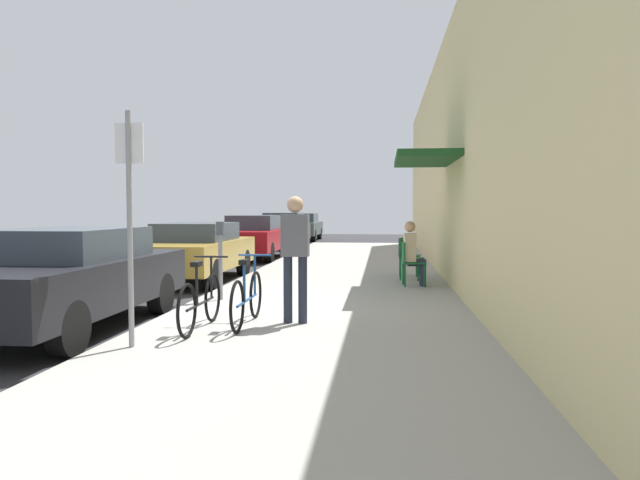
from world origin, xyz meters
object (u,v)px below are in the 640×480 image
street_sign (130,210)px  parked_car_4 (302,226)px  parking_meter (220,254)px  cafe_chair_1 (408,257)px  parked_car_2 (254,236)px  cafe_chair_0 (410,261)px  pedestrian_standing (295,249)px  bicycle_1 (247,298)px  parked_car_0 (67,277)px  parked_car_3 (284,230)px  bicycle_0 (201,301)px  seated_patron_0 (413,251)px  cafe_chair_2 (406,254)px  parked_car_1 (195,250)px

street_sign → parked_car_4: bearing=93.5°
parking_meter → cafe_chair_1: parking_meter is taller
parked_car_2 → cafe_chair_0: (4.80, -7.32, -0.12)m
parked_car_2 → pedestrian_standing: size_ratio=2.59×
street_sign → bicycle_1: bearing=53.4°
parked_car_0 → pedestrian_standing: (3.11, 0.21, 0.39)m
bicycle_1 → street_sign: bearing=-126.6°
parked_car_3 → pedestrian_standing: (3.11, -17.21, 0.35)m
parked_car_0 → bicycle_0: size_ratio=2.57×
pedestrian_standing → parked_car_2: bearing=105.3°
parked_car_2 → cafe_chair_1: 7.94m
seated_patron_0 → street_sign: bearing=-121.1°
parked_car_4 → parking_meter: 21.10m
cafe_chair_2 → seated_patron_0: bearing=-88.1°
cafe_chair_0 → cafe_chair_2: size_ratio=1.00×
bicycle_0 → bicycle_1: 0.62m
street_sign → cafe_chair_0: street_sign is taller
cafe_chair_1 → bicycle_0: bearing=-116.9°
parking_meter → parked_car_2: bearing=99.3°
cafe_chair_1 → pedestrian_standing: 5.35m
parked_car_3 → cafe_chair_0: 14.02m
parked_car_0 → parked_car_2: (0.00, 11.57, 0.02)m
parking_meter → parked_car_1: bearing=114.5°
parked_car_1 → cafe_chair_1: parked_car_1 is taller
parking_meter → street_sign: (-0.05, -3.41, 0.75)m
parked_car_3 → bicycle_0: (1.97, -17.74, -0.29)m
parked_car_3 → bicycle_0: parked_car_3 is taller
parked_car_4 → pedestrian_standing: size_ratio=2.59×
parked_car_4 → cafe_chair_2: size_ratio=5.06×
street_sign → cafe_chair_1: (3.30, 6.58, -1.02)m
parked_car_0 → cafe_chair_2: 7.72m
cafe_chair_2 → parked_car_1: bearing=-173.3°
bicycle_0 → cafe_chair_1: (2.83, 5.58, 0.14)m
parked_car_0 → cafe_chair_2: (4.80, 6.04, -0.11)m
bicycle_0 → seated_patron_0: (2.89, 4.58, 0.34)m
parking_meter → cafe_chair_1: (3.25, 3.17, -0.26)m
cafe_chair_2 → cafe_chair_0: bearing=-90.1°
parked_car_1 → seated_patron_0: (4.86, -1.23, 0.11)m
parked_car_0 → parked_car_3: bearing=90.0°
parked_car_2 → bicycle_1: bearing=-77.8°
parked_car_1 → parked_car_2: size_ratio=1.00×
parked_car_3 → parked_car_1: bearing=-90.0°
cafe_chair_1 → pedestrian_standing: pedestrian_standing is taller
seated_patron_0 → cafe_chair_1: seated_patron_0 is taller
parked_car_2 → parked_car_3: bearing=90.0°
street_sign → bicycle_1: (0.99, 1.34, -1.16)m
seated_patron_0 → cafe_chair_2: seated_patron_0 is taller
parked_car_0 → parked_car_1: (-0.00, 5.48, -0.02)m
cafe_chair_2 → pedestrian_standing: (-1.70, -5.83, 0.50)m
parked_car_1 → parked_car_2: 6.09m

